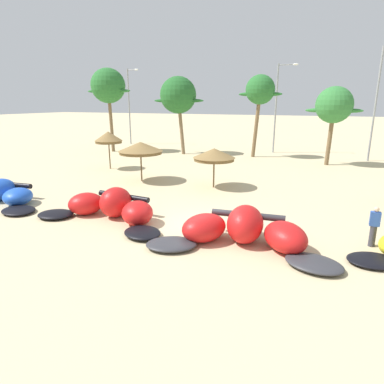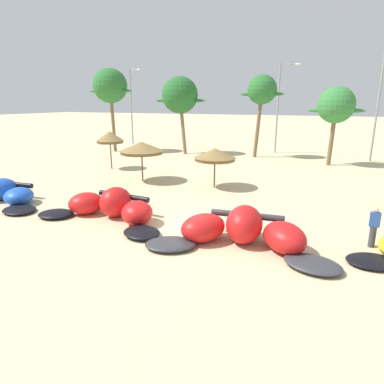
% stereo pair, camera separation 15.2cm
% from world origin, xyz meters
% --- Properties ---
extents(ground_plane, '(260.00, 260.00, 0.00)m').
position_xyz_m(ground_plane, '(0.00, 0.00, 0.00)').
color(ground_plane, beige).
extents(kite_left, '(7.24, 3.55, 1.46)m').
position_xyz_m(kite_left, '(-4.10, -0.65, 0.56)').
color(kite_left, black).
rests_on(kite_left, ground).
extents(kite_left_of_center, '(7.50, 3.80, 1.50)m').
position_xyz_m(kite_left_of_center, '(2.53, -1.18, 0.57)').
color(kite_left_of_center, '#333338').
rests_on(kite_left_of_center, ground).
extents(beach_umbrella_near_van, '(2.27, 2.27, 3.11)m').
position_xyz_m(beach_umbrella_near_van, '(-11.65, 9.57, 2.63)').
color(beach_umbrella_near_van, brown).
rests_on(beach_umbrella_near_van, ground).
extents(beach_umbrella_middle, '(3.10, 3.10, 2.78)m').
position_xyz_m(beach_umbrella_middle, '(-6.87, 6.75, 2.36)').
color(beach_umbrella_middle, brown).
rests_on(beach_umbrella_middle, ground).
extents(beach_umbrella_near_palms, '(2.73, 2.73, 2.58)m').
position_xyz_m(beach_umbrella_near_palms, '(-1.55, 7.01, 2.18)').
color(beach_umbrella_near_palms, brown).
rests_on(beach_umbrella_near_palms, ground).
extents(person_near_kites, '(0.36, 0.24, 1.62)m').
position_xyz_m(person_near_kites, '(7.18, 0.69, 0.82)').
color(person_near_kites, '#383842').
rests_on(person_near_kites, ground).
extents(palm_leftmost, '(5.57, 3.71, 8.99)m').
position_xyz_m(palm_leftmost, '(-17.62, 18.07, 7.06)').
color(palm_leftmost, brown).
rests_on(palm_leftmost, ground).
extents(palm_left, '(5.67, 3.78, 8.02)m').
position_xyz_m(palm_left, '(-9.89, 19.43, 6.07)').
color(palm_left, '#7F6647').
rests_on(palm_left, ground).
extents(palm_left_of_gap, '(4.26, 2.84, 8.01)m').
position_xyz_m(palm_left_of_gap, '(-1.58, 20.45, 6.46)').
color(palm_left_of_gap, brown).
rests_on(palm_left_of_gap, ground).
extents(palm_center_left, '(4.65, 3.10, 6.75)m').
position_xyz_m(palm_center_left, '(5.21, 18.56, 5.13)').
color(palm_center_left, brown).
rests_on(palm_center_left, ground).
extents(lamppost_west, '(1.70, 0.24, 9.50)m').
position_xyz_m(lamppost_west, '(-19.38, 24.83, 5.28)').
color(lamppost_west, gray).
rests_on(lamppost_west, ground).
extents(lamppost_west_center, '(2.10, 0.24, 9.31)m').
position_xyz_m(lamppost_west_center, '(-0.42, 24.30, 5.23)').
color(lamppost_west_center, gray).
rests_on(lamppost_west_center, ground).
extents(lamppost_east_center, '(1.61, 0.24, 10.21)m').
position_xyz_m(lamppost_east_center, '(8.78, 22.25, 5.63)').
color(lamppost_east_center, gray).
rests_on(lamppost_east_center, ground).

